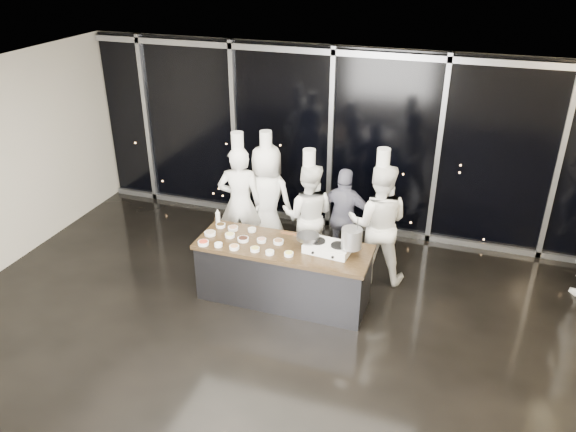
% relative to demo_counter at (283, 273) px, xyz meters
% --- Properties ---
extents(ground, '(9.00, 9.00, 0.00)m').
position_rel_demo_counter_xyz_m(ground, '(0.00, -0.90, -0.45)').
color(ground, black).
rests_on(ground, ground).
extents(room_shell, '(9.02, 7.02, 3.21)m').
position_rel_demo_counter_xyz_m(room_shell, '(0.18, -0.90, 1.79)').
color(room_shell, beige).
rests_on(room_shell, ground).
extents(window_wall, '(8.90, 0.11, 3.20)m').
position_rel_demo_counter_xyz_m(window_wall, '(0.00, 2.53, 1.14)').
color(window_wall, black).
rests_on(window_wall, ground).
extents(demo_counter, '(2.46, 0.86, 0.90)m').
position_rel_demo_counter_xyz_m(demo_counter, '(0.00, 0.00, 0.00)').
color(demo_counter, '#333338').
rests_on(demo_counter, ground).
extents(stove, '(0.65, 0.44, 0.14)m').
position_rel_demo_counter_xyz_m(stove, '(0.63, 0.04, 0.51)').
color(stove, white).
rests_on(stove, demo_counter).
extents(frying_pan, '(0.56, 0.35, 0.05)m').
position_rel_demo_counter_xyz_m(frying_pan, '(0.33, 0.06, 0.61)').
color(frying_pan, slate).
rests_on(frying_pan, stove).
extents(stock_pot, '(0.30, 0.30, 0.27)m').
position_rel_demo_counter_xyz_m(stock_pot, '(0.96, 0.01, 0.72)').
color(stock_pot, '#B5B6B8').
rests_on(stock_pot, stove).
extents(prep_bowls, '(1.41, 0.72, 0.05)m').
position_rel_demo_counter_xyz_m(prep_bowls, '(-0.63, -0.07, 0.47)').
color(prep_bowls, white).
rests_on(prep_bowls, demo_counter).
extents(squeeze_bottle, '(0.07, 0.07, 0.24)m').
position_rel_demo_counter_xyz_m(squeeze_bottle, '(-1.14, 0.31, 0.56)').
color(squeeze_bottle, silver).
rests_on(squeeze_bottle, demo_counter).
extents(chef_far_left, '(0.78, 0.62, 2.12)m').
position_rel_demo_counter_xyz_m(chef_far_left, '(-1.07, 0.99, 0.51)').
color(chef_far_left, white).
rests_on(chef_far_left, ground).
extents(chef_left, '(0.97, 0.70, 2.09)m').
position_rel_demo_counter_xyz_m(chef_left, '(-0.72, 1.28, 0.49)').
color(chef_left, white).
rests_on(chef_left, ground).
extents(chef_center, '(0.91, 0.76, 1.94)m').
position_rel_demo_counter_xyz_m(chef_center, '(0.04, 1.09, 0.41)').
color(chef_center, white).
rests_on(chef_center, ground).
extents(guest, '(0.95, 0.39, 1.61)m').
position_rel_demo_counter_xyz_m(guest, '(0.57, 1.30, 0.35)').
color(guest, '#15153A').
rests_on(guest, ground).
extents(chef_right, '(1.00, 0.82, 2.12)m').
position_rel_demo_counter_xyz_m(chef_right, '(1.14, 1.00, 0.50)').
color(chef_right, white).
rests_on(chef_right, ground).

